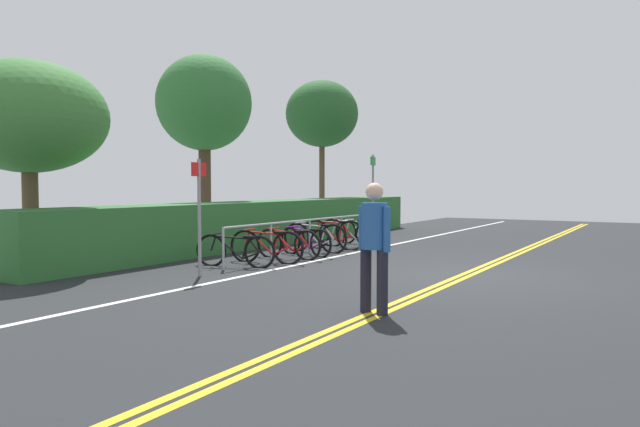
% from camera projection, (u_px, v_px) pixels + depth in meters
% --- Properties ---
extents(ground_plane, '(35.68, 13.04, 0.05)m').
position_uv_depth(ground_plane, '(467.00, 276.00, 10.38)').
color(ground_plane, '#232628').
extents(centre_line_yellow_inner, '(32.12, 0.10, 0.00)m').
position_uv_depth(centre_line_yellow_inner, '(471.00, 275.00, 10.33)').
color(centre_line_yellow_inner, gold).
rests_on(centre_line_yellow_inner, ground_plane).
extents(centre_line_yellow_outer, '(32.12, 0.10, 0.00)m').
position_uv_depth(centre_line_yellow_outer, '(463.00, 274.00, 10.42)').
color(centre_line_yellow_outer, gold).
rests_on(centre_line_yellow_outer, ground_plane).
extents(bike_lane_stripe_white, '(32.12, 0.12, 0.00)m').
position_uv_depth(bike_lane_stripe_white, '(310.00, 262.00, 12.09)').
color(bike_lane_stripe_white, white).
rests_on(bike_lane_stripe_white, ground_plane).
extents(bike_rack, '(6.13, 0.05, 0.81)m').
position_uv_depth(bike_rack, '(310.00, 228.00, 13.54)').
color(bike_rack, '#9EA0A5').
rests_on(bike_rack, ground_plane).
extents(bicycle_0, '(0.55, 1.67, 0.68)m').
position_uv_depth(bicycle_0, '(235.00, 251.00, 11.36)').
color(bicycle_0, black).
rests_on(bicycle_0, ground_plane).
extents(bicycle_1, '(0.46, 1.68, 0.72)m').
position_uv_depth(bicycle_1, '(266.00, 247.00, 11.95)').
color(bicycle_1, black).
rests_on(bicycle_1, ground_plane).
extents(bicycle_2, '(0.46, 1.66, 0.70)m').
position_uv_depth(bicycle_2, '(288.00, 244.00, 12.64)').
color(bicycle_2, black).
rests_on(bicycle_2, ground_plane).
extents(bicycle_3, '(0.53, 1.62, 0.68)m').
position_uv_depth(bicycle_3, '(305.00, 242.00, 13.23)').
color(bicycle_3, black).
rests_on(bicycle_3, ground_plane).
extents(bicycle_4, '(0.46, 1.73, 0.74)m').
position_uv_depth(bicycle_4, '(315.00, 238.00, 13.88)').
color(bicycle_4, black).
rests_on(bicycle_4, ground_plane).
extents(bicycle_5, '(0.46, 1.72, 0.78)m').
position_uv_depth(bicycle_5, '(333.00, 235.00, 14.50)').
color(bicycle_5, black).
rests_on(bicycle_5, ground_plane).
extents(bicycle_6, '(0.56, 1.71, 0.77)m').
position_uv_depth(bicycle_6, '(351.00, 233.00, 15.09)').
color(bicycle_6, black).
rests_on(bicycle_6, ground_plane).
extents(bicycle_7, '(0.46, 1.68, 0.70)m').
position_uv_depth(bicycle_7, '(362.00, 232.00, 15.77)').
color(bicycle_7, black).
rests_on(bicycle_7, ground_plane).
extents(pedestrian, '(0.32, 0.48, 1.62)m').
position_uv_depth(pedestrian, '(374.00, 239.00, 7.19)').
color(pedestrian, '#1E1E2D').
rests_on(pedestrian, ground_plane).
extents(sign_post_near, '(0.36, 0.06, 2.05)m').
position_uv_depth(sign_post_near, '(199.00, 205.00, 10.14)').
color(sign_post_near, gray).
rests_on(sign_post_near, ground_plane).
extents(sign_post_far, '(0.36, 0.08, 2.46)m').
position_uv_depth(sign_post_far, '(373.00, 190.00, 16.51)').
color(sign_post_far, gray).
rests_on(sign_post_far, ground_plane).
extents(hedge_backdrop, '(15.08, 1.28, 1.17)m').
position_uv_depth(hedge_backdrop, '(269.00, 222.00, 16.00)').
color(hedge_backdrop, '#2D6B30').
rests_on(hedge_backdrop, ground_plane).
extents(tree_near_left, '(2.93, 2.93, 3.94)m').
position_uv_depth(tree_near_left, '(28.00, 118.00, 10.98)').
color(tree_near_left, brown).
rests_on(tree_near_left, ground_plane).
extents(tree_mid, '(2.71, 2.71, 5.31)m').
position_uv_depth(tree_mid, '(204.00, 104.00, 16.60)').
color(tree_mid, '#473323').
rests_on(tree_mid, ground_plane).
extents(tree_far_right, '(2.67, 2.67, 5.45)m').
position_uv_depth(tree_far_right, '(322.00, 114.00, 21.40)').
color(tree_far_right, brown).
rests_on(tree_far_right, ground_plane).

